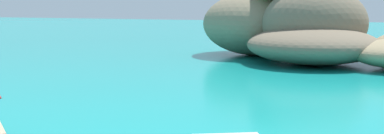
% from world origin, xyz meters
% --- Properties ---
extents(islet_large, '(26.91, 25.61, 9.32)m').
position_xyz_m(islet_large, '(-1.95, 56.69, 4.04)').
color(islet_large, '#756651').
rests_on(islet_large, ground).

